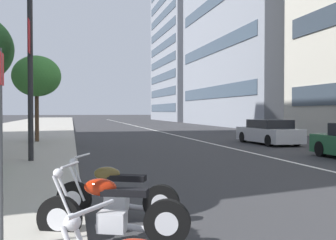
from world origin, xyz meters
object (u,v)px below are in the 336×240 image
at_px(motorcycle_second_in_row, 115,195).
at_px(parking_sign_by_curb, 0,128).
at_px(street_tree_far_plaza, 37,76).
at_px(motorcycle_by_sign_pole, 111,213).
at_px(street_lamp_with_banners, 40,10).
at_px(car_following_behind, 269,132).

xyz_separation_m(motorcycle_second_in_row, parking_sign_by_curb, (-1.61, 1.57, 1.22)).
bearing_deg(street_tree_far_plaza, motorcycle_second_in_row, -171.25).
bearing_deg(motorcycle_by_sign_pole, street_tree_far_plaza, -60.92).
bearing_deg(parking_sign_by_curb, street_lamp_with_banners, 1.09).
relative_size(car_following_behind, street_lamp_with_banners, 0.53).
bearing_deg(motorcycle_second_in_row, parking_sign_by_curb, 70.07).
bearing_deg(car_following_behind, motorcycle_by_sign_pole, 143.60).
distance_m(parking_sign_by_curb, street_lamp_with_banners, 9.93).
xyz_separation_m(motorcycle_second_in_row, car_following_behind, (13.92, -9.98, 0.24)).
xyz_separation_m(motorcycle_by_sign_pole, car_following_behind, (15.20, -10.17, 0.23)).
bearing_deg(motorcycle_second_in_row, street_lamp_with_banners, -52.82).
xyz_separation_m(car_following_behind, street_tree_far_plaza, (2.91, 12.57, 3.11)).
bearing_deg(street_tree_far_plaza, street_lamp_with_banners, -174.73).
distance_m(car_following_behind, street_tree_far_plaza, 13.27).
relative_size(motorcycle_second_in_row, street_lamp_with_banners, 0.23).
relative_size(motorcycle_by_sign_pole, motorcycle_second_in_row, 1.02).
xyz_separation_m(street_lamp_with_banners, street_tree_far_plaza, (9.20, 0.85, -1.50)).
height_order(motorcycle_by_sign_pole, street_lamp_with_banners, street_lamp_with_banners).
distance_m(car_following_behind, street_lamp_with_banners, 14.08).
bearing_deg(street_lamp_with_banners, motorcycle_second_in_row, -167.14).
bearing_deg(parking_sign_by_curb, street_tree_far_plaza, 3.18).
bearing_deg(motorcycle_second_in_row, motorcycle_by_sign_pole, 105.55).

